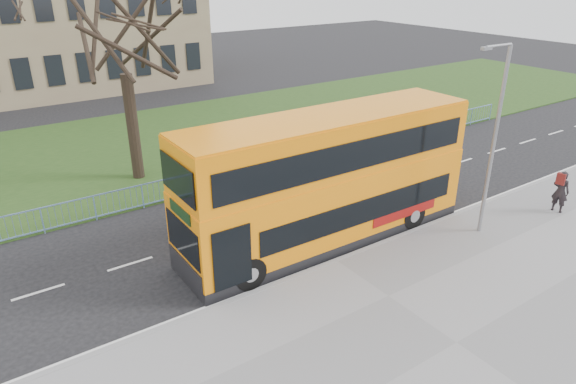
# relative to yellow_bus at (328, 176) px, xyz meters

# --- Properties ---
(ground) EXTENTS (120.00, 120.00, 0.00)m
(ground) POSITION_rel_yellow_bus_xyz_m (-0.82, -0.04, -2.58)
(ground) COLOR black
(ground) RESTS_ON ground
(pavement) EXTENTS (80.00, 10.50, 0.12)m
(pavement) POSITION_rel_yellow_bus_xyz_m (-0.82, -6.79, -2.52)
(pavement) COLOR slate
(pavement) RESTS_ON ground
(kerb) EXTENTS (80.00, 0.20, 0.14)m
(kerb) POSITION_rel_yellow_bus_xyz_m (-0.82, -1.59, -2.51)
(kerb) COLOR gray
(kerb) RESTS_ON ground
(grass_verge) EXTENTS (80.00, 15.40, 0.08)m
(grass_verge) POSITION_rel_yellow_bus_xyz_m (-0.82, 14.26, -2.54)
(grass_verge) COLOR #203C16
(grass_verge) RESTS_ON ground
(guard_railing) EXTENTS (40.00, 0.12, 1.10)m
(guard_railing) POSITION_rel_yellow_bus_xyz_m (-0.82, 6.56, -2.03)
(guard_railing) COLOR #7199C9
(guard_railing) RESTS_ON ground
(bare_tree) EXTENTS (8.35, 8.35, 11.93)m
(bare_tree) POSITION_rel_yellow_bus_xyz_m (-3.82, 9.96, 3.47)
(bare_tree) COLOR black
(bare_tree) RESTS_ON grass_verge
(yellow_bus) EXTENTS (11.49, 2.85, 4.80)m
(yellow_bus) POSITION_rel_yellow_bus_xyz_m (0.00, 0.00, 0.00)
(yellow_bus) COLOR orange
(yellow_bus) RESTS_ON ground
(pedestrian) EXTENTS (0.54, 0.72, 1.80)m
(pedestrian) POSITION_rel_yellow_bus_xyz_m (9.30, -3.80, -1.56)
(pedestrian) COLOR black
(pedestrian) RESTS_ON pavement
(street_lamp) EXTENTS (1.51, 0.20, 7.11)m
(street_lamp) POSITION_rel_yellow_bus_xyz_m (5.09, -3.04, 1.44)
(street_lamp) COLOR gray
(street_lamp) RESTS_ON pavement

